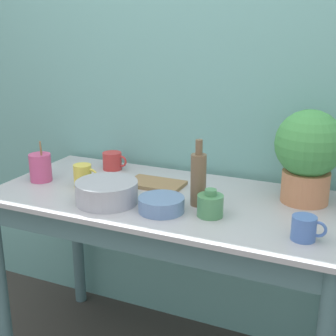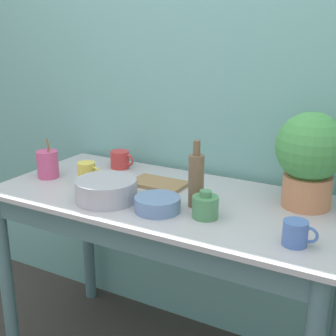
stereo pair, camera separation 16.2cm
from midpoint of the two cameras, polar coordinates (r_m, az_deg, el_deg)
The scene contains 12 objects.
wall_back at distance 2.17m, azimuth 7.36°, elevation 8.76°, with size 6.00×0.05×2.40m.
counter_table at distance 1.95m, azimuth 2.01°, elevation -8.05°, with size 1.45×0.68×0.84m.
potted_plant at distance 1.85m, azimuth 19.37°, elevation 1.40°, with size 0.26×0.26×0.37m.
bowl_wash_large at distance 1.86m, azimuth -5.08°, elevation -2.74°, with size 0.25×0.25×0.09m.
bottle_tall at distance 1.78m, azimuth 6.06°, elevation -1.40°, with size 0.06×0.06×0.26m.
bottle_short at distance 1.71m, azimuth 7.30°, elevation -4.70°, with size 0.10×0.10×0.10m.
mug_red at distance 2.27m, azimuth -3.82°, elevation 1.01°, with size 0.12×0.09×0.08m.
mug_blue at distance 1.57m, azimuth 18.24°, elevation -7.62°, with size 0.11×0.08×0.08m.
mug_yellow at distance 2.05m, azimuth -7.60°, elevation -0.70°, with size 0.11×0.08×0.10m.
bowl_small_blue at distance 1.75m, azimuth 1.36°, elevation -4.45°, with size 0.17×0.17×0.06m.
utensil_cup at distance 2.17m, azimuth -12.40°, elevation 0.44°, with size 0.10×0.10×0.19m.
tray_board at distance 2.03m, azimuth 1.12°, elevation -1.93°, with size 0.24×0.15×0.02m.
Camera 2 is at (0.87, -1.22, 1.52)m, focal length 50.00 mm.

